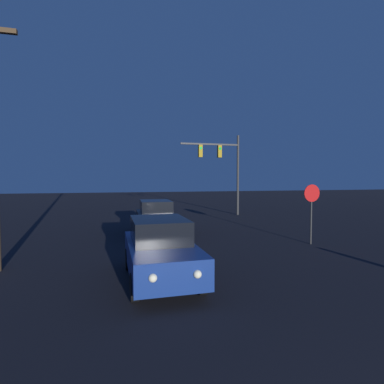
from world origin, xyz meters
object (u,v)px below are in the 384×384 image
at_px(traffic_signal_mast, 224,162).
at_px(stop_sign, 312,202).
at_px(car_far, 155,217).
at_px(car_near, 160,249).

height_order(traffic_signal_mast, stop_sign, traffic_signal_mast).
relative_size(traffic_signal_mast, stop_sign, 2.38).
height_order(car_far, traffic_signal_mast, traffic_signal_mast).
height_order(car_near, traffic_signal_mast, traffic_signal_mast).
xyz_separation_m(traffic_signal_mast, stop_sign, (0.17, -10.21, -2.22)).
distance_m(car_near, car_far, 6.92).
bearing_deg(traffic_signal_mast, car_far, -133.47).
distance_m(car_far, stop_sign, 7.31).
relative_size(car_near, stop_sign, 1.61).
bearing_deg(car_far, traffic_signal_mast, 47.66).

